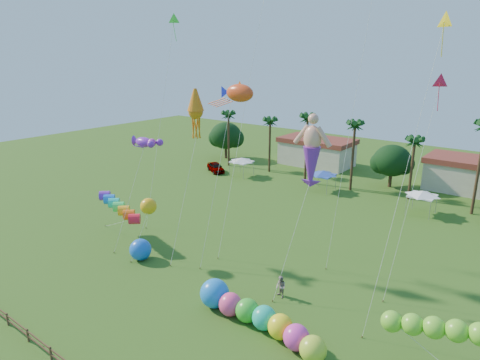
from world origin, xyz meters
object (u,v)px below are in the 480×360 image
Objects in this scene: caterpillar_inflatable at (255,315)px; blue_ball at (140,250)px; car_a at (216,167)px; spectator_b at (281,287)px.

caterpillar_inflatable reaches higher than blue_ball.
car_a is at bearing 118.31° from blue_ball.
blue_ball is (15.38, -28.55, 0.24)m from car_a.
spectator_b is (29.61, -25.87, 0.12)m from car_a.
blue_ball is at bearing 177.52° from caterpillar_inflatable.
spectator_b is 0.89× the size of blue_ball.
car_a is 32.43m from blue_ball.
spectator_b is at bearing 102.76° from caterpillar_inflatable.
spectator_b is 0.16× the size of caterpillar_inflatable.
blue_ball is (-14.89, 1.79, 0.09)m from caterpillar_inflatable.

